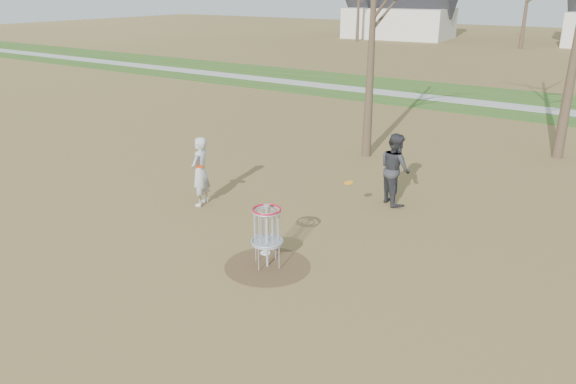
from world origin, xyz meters
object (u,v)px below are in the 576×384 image
object	(u,v)px
player_standing	(200,172)
disc_grounded	(265,253)
disc_golf_basket	(267,226)
player_throwing	(395,169)

from	to	relation	value
player_standing	disc_grounded	size ratio (longest dim) A/B	8.42
player_standing	disc_golf_basket	bearing A→B (deg)	48.00
disc_grounded	disc_golf_basket	bearing A→B (deg)	-49.45
player_standing	player_throwing	xyz separation A→B (m)	(4.18, 3.00, 0.04)
player_standing	player_throwing	size ratio (longest dim) A/B	0.96
player_throwing	disc_golf_basket	distance (m)	4.91
player_standing	player_throwing	bearing A→B (deg)	111.50
player_throwing	disc_grounded	bearing A→B (deg)	114.74
player_throwing	player_standing	bearing A→B (deg)	73.39
disc_golf_basket	player_standing	bearing A→B (deg)	152.15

